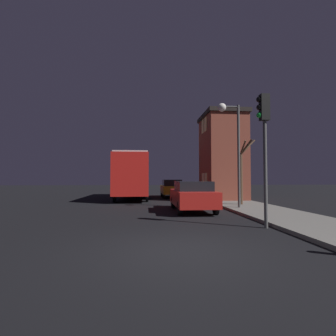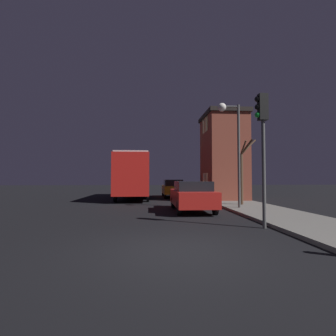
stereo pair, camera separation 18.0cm
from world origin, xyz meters
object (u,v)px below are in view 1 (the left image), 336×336
object	(u,v)px
streetlamp	(231,132)
bus	(133,173)
car_near_lane	(192,195)
traffic_light	(264,132)
car_mid_lane	(172,188)
bare_tree	(242,173)

from	to	relation	value
streetlamp	bus	xyz separation A→B (m)	(-5.58, 8.23, -2.03)
streetlamp	car_near_lane	size ratio (longest dim) A/B	1.28
traffic_light	bus	world-z (taller)	traffic_light
car_mid_lane	bus	bearing A→B (deg)	-160.09
bus	car_near_lane	size ratio (longest dim) A/B	2.14
traffic_light	bare_tree	size ratio (longest dim) A/B	1.15
streetlamp	bare_tree	distance (m)	2.91
traffic_light	car_near_lane	xyz separation A→B (m)	(-1.63, 4.66, -2.45)
bare_tree	car_near_lane	xyz separation A→B (m)	(-3.35, -2.01, -1.20)
car_near_lane	car_mid_lane	world-z (taller)	car_mid_lane
bare_tree	streetlamp	bearing A→B (deg)	-126.52
traffic_light	car_near_lane	size ratio (longest dim) A/B	1.04
bus	car_mid_lane	xyz separation A→B (m)	(3.33, 1.21, -1.29)
streetlamp	traffic_light	xyz separation A→B (m)	(-0.56, -5.08, -0.89)
bus	car_mid_lane	bearing A→B (deg)	19.91
streetlamp	bus	bearing A→B (deg)	124.14
bare_tree	car_mid_lane	xyz separation A→B (m)	(-3.42, 7.85, -1.18)
car_mid_lane	car_near_lane	bearing A→B (deg)	-89.61
bus	car_mid_lane	distance (m)	3.77
bare_tree	car_near_lane	bearing A→B (deg)	-149.11
bare_tree	car_mid_lane	distance (m)	8.65
traffic_light	bare_tree	bearing A→B (deg)	75.45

